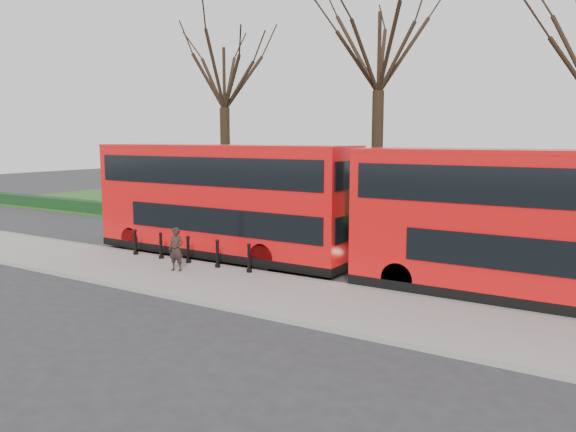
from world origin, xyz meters
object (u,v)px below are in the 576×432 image
Objects in this scene: bollard_row at (188,250)px; pedestrian at (176,249)px; bus_lead at (222,201)px; bus_rear at (546,229)px.

pedestrian reaches higher than bollard_row.
pedestrian is at bearing -66.30° from bollard_row.
bus_rear is at bearing -1.52° from bus_lead.
bus_lead is 1.01× the size of bus_rear.
bus_lead is 7.37× the size of pedestrian.
bollard_row is 0.51× the size of bus_lead.
bollard_row is 1.34m from pedestrian.
bollard_row is 12.54m from bus_rear.
bus_rear is 7.29× the size of pedestrian.
bollard_row is at bearing 100.55° from pedestrian.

